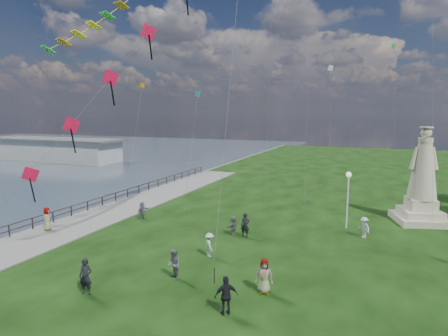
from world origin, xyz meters
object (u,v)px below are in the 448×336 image
at_px(person_0, 86,277).
at_px(person_3, 226,296).
at_px(person_1, 174,265).
at_px(person_8, 364,227).
at_px(person_5, 143,211).
at_px(pier_pavilion, 55,149).
at_px(person_4, 264,276).
at_px(person_6, 245,225).
at_px(person_10, 47,220).
at_px(person_11, 233,226).
at_px(lamppost, 348,188).
at_px(person_2, 209,245).
at_px(statue, 422,187).

bearing_deg(person_0, person_3, -4.09).
relative_size(person_0, person_1, 1.10).
height_order(person_3, person_8, person_3).
xyz_separation_m(person_3, person_5, (-12.37, 11.43, -0.14)).
height_order(pier_pavilion, person_4, pier_pavilion).
height_order(person_1, person_6, person_6).
relative_size(person_1, person_5, 1.09).
bearing_deg(person_0, person_5, 101.48).
bearing_deg(person_1, person_4, 46.32).
relative_size(person_10, person_11, 1.22).
relative_size(person_8, person_11, 1.06).
height_order(pier_pavilion, lamppost, lamppost).
bearing_deg(person_3, person_10, -55.14).
bearing_deg(person_8, person_3, -67.29).
xyz_separation_m(lamppost, person_6, (-6.72, -5.08, -2.37)).
xyz_separation_m(pier_pavilion, lamppost, (58.25, -26.12, 1.43)).
bearing_deg(person_6, person_1, -105.14).
distance_m(pier_pavilion, person_10, 51.46).
relative_size(pier_pavilion, person_4, 16.62).
bearing_deg(person_5, person_11, -90.11).
height_order(person_4, person_6, person_4).
height_order(pier_pavilion, person_11, pier_pavilion).
relative_size(person_3, person_8, 1.18).
relative_size(person_6, person_11, 1.22).
distance_m(person_0, person_8, 19.22).
bearing_deg(person_10, person_3, -129.39).
bearing_deg(person_8, lamppost, 169.67).
xyz_separation_m(person_6, person_11, (-0.94, 0.02, -0.16)).
relative_size(pier_pavilion, lamppost, 6.62).
bearing_deg(lamppost, person_4, -103.04).
distance_m(lamppost, person_0, 20.04).
xyz_separation_m(person_1, person_6, (1.29, 8.19, 0.05)).
relative_size(lamppost, person_2, 2.95).
bearing_deg(person_2, statue, -85.70).
height_order(person_2, person_6, person_6).
distance_m(pier_pavilion, lamppost, 63.85).
distance_m(statue, person_5, 23.48).
xyz_separation_m(person_2, person_4, (4.59, -3.40, 0.13)).
xyz_separation_m(person_1, person_8, (9.37, 11.35, -0.07)).
bearing_deg(person_4, person_0, -171.92).
relative_size(statue, person_8, 5.13).
bearing_deg(person_1, person_5, 174.48).
xyz_separation_m(person_4, person_10, (-18.26, 3.26, -0.01)).
height_order(statue, person_6, statue).
distance_m(person_2, person_3, 7.03).
height_order(person_10, person_11, person_10).
distance_m(person_0, person_4, 8.98).
bearing_deg(person_5, statue, -63.36).
bearing_deg(person_2, person_8, -91.44).
distance_m(person_2, person_6, 4.50).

